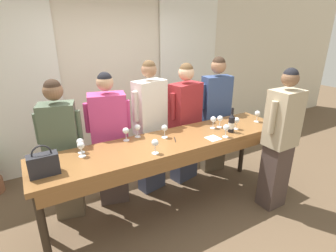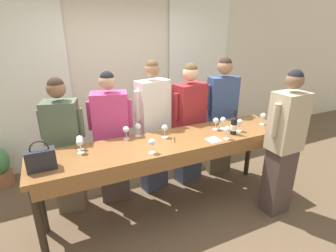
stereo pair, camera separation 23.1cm
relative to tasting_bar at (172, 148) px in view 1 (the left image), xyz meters
name	(u,v)px [view 1 (the left image)]	position (x,y,z in m)	size (l,w,h in m)	color
ground_plane	(171,209)	(0.00, 0.02, -0.86)	(18.00, 18.00, 0.00)	brown
wall_back	(114,76)	(0.00, 1.90, 0.54)	(12.00, 0.06, 2.80)	beige
curtain_panel_left	(16,90)	(-1.45, 1.84, 0.48)	(1.21, 0.03, 2.69)	white
curtain_panel_right	(188,73)	(1.45, 1.84, 0.48)	(1.21, 0.03, 2.69)	white
tasting_bar	(172,148)	(0.00, 0.00, 0.00)	(3.02, 0.66, 0.96)	brown
wine_bottle	(231,123)	(0.76, -0.13, 0.21)	(0.08, 0.08, 0.31)	black
handbag	(43,164)	(-1.33, -0.07, 0.20)	(0.25, 0.12, 0.28)	#232328
wine_glass_front_left	(257,114)	(1.32, -0.03, 0.21)	(0.07, 0.07, 0.16)	white
wine_glass_front_mid	(213,120)	(0.65, 0.08, 0.21)	(0.07, 0.07, 0.16)	white
wine_glass_front_right	(137,128)	(-0.29, 0.30, 0.21)	(0.07, 0.07, 0.16)	white
wine_glass_center_left	(81,146)	(-0.97, 0.12, 0.21)	(0.07, 0.07, 0.16)	white
wine_glass_center_mid	(80,143)	(-0.96, 0.21, 0.21)	(0.07, 0.07, 0.16)	white
wine_glass_center_right	(155,143)	(-0.31, -0.18, 0.21)	(0.07, 0.07, 0.16)	white
wine_glass_back_left	(220,119)	(0.75, 0.06, 0.21)	(0.07, 0.07, 0.16)	white
wine_glass_back_mid	(237,121)	(0.89, -0.09, 0.21)	(0.07, 0.07, 0.16)	white
wine_glass_back_right	(226,128)	(0.60, -0.22, 0.21)	(0.07, 0.07, 0.16)	white
wine_glass_near_host	(126,131)	(-0.44, 0.27, 0.21)	(0.07, 0.07, 0.16)	white
wine_glass_by_bottle	(165,129)	(-0.03, 0.12, 0.21)	(0.07, 0.07, 0.16)	white
napkin	(213,138)	(0.45, -0.18, 0.10)	(0.16, 0.16, 0.00)	white
pen	(175,140)	(0.04, 0.00, 0.10)	(0.06, 0.12, 0.01)	black
guest_olive_jacket	(62,151)	(-1.10, 0.57, 0.00)	(0.49, 0.35, 1.67)	brown
guest_pink_top	(110,141)	(-0.55, 0.57, 0.00)	(0.54, 0.36, 1.70)	#473833
guest_cream_sweater	(150,128)	(0.01, 0.57, 0.06)	(0.53, 0.31, 1.80)	#383D51
guest_striped_shirt	(185,123)	(0.56, 0.57, 0.02)	(0.56, 0.34, 1.73)	#383D51
guest_navy_coat	(215,114)	(1.10, 0.57, 0.07)	(0.54, 0.26, 1.78)	brown
host_pouring	(280,141)	(1.18, -0.53, 0.03)	(0.46, 0.28, 1.76)	#473833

